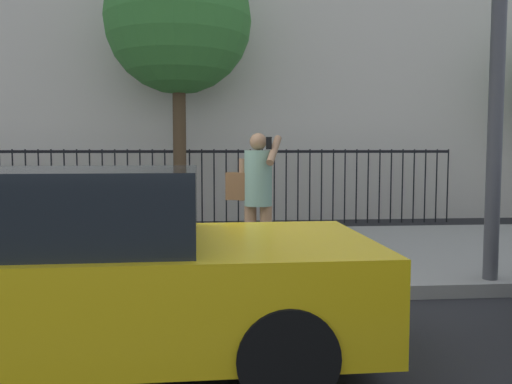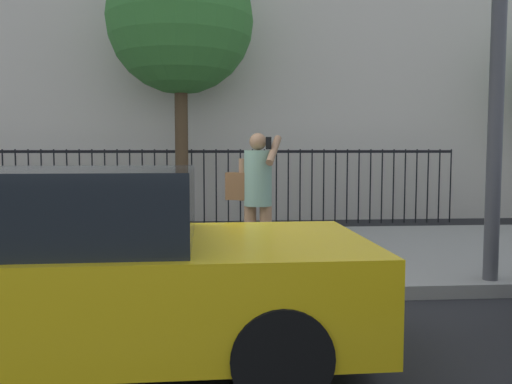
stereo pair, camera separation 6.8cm
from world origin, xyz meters
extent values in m
plane|color=black|center=(0.00, 0.00, 0.00)|extent=(60.00, 60.00, 0.00)
cube|color=gray|center=(0.00, 2.20, 0.07)|extent=(28.00, 4.40, 0.15)
cube|color=black|center=(0.00, 5.90, 1.55)|extent=(12.00, 0.04, 0.06)
cylinder|color=black|center=(-3.45, 5.90, 0.80)|extent=(0.03, 0.03, 1.60)
cylinder|color=black|center=(-3.19, 5.90, 0.80)|extent=(0.03, 0.03, 1.60)
cylinder|color=black|center=(-2.94, 5.90, 0.80)|extent=(0.03, 0.03, 1.60)
cylinder|color=black|center=(-2.68, 5.90, 0.80)|extent=(0.03, 0.03, 1.60)
cylinder|color=black|center=(-2.43, 5.90, 0.80)|extent=(0.03, 0.03, 1.60)
cylinder|color=black|center=(-2.17, 5.90, 0.80)|extent=(0.03, 0.03, 1.60)
cylinder|color=black|center=(-1.91, 5.90, 0.80)|extent=(0.03, 0.03, 1.60)
cylinder|color=black|center=(-1.66, 5.90, 0.80)|extent=(0.03, 0.03, 1.60)
cylinder|color=black|center=(-1.40, 5.90, 0.80)|extent=(0.03, 0.03, 1.60)
cylinder|color=black|center=(-1.15, 5.90, 0.80)|extent=(0.03, 0.03, 1.60)
cylinder|color=black|center=(-0.89, 5.90, 0.80)|extent=(0.03, 0.03, 1.60)
cylinder|color=black|center=(-0.64, 5.90, 0.80)|extent=(0.03, 0.03, 1.60)
cylinder|color=black|center=(-0.38, 5.90, 0.80)|extent=(0.03, 0.03, 1.60)
cylinder|color=black|center=(-0.13, 5.90, 0.80)|extent=(0.03, 0.03, 1.60)
cylinder|color=black|center=(0.13, 5.90, 0.80)|extent=(0.03, 0.03, 1.60)
cylinder|color=black|center=(0.38, 5.90, 0.80)|extent=(0.03, 0.03, 1.60)
cylinder|color=black|center=(0.64, 5.90, 0.80)|extent=(0.03, 0.03, 1.60)
cylinder|color=black|center=(0.89, 5.90, 0.80)|extent=(0.03, 0.03, 1.60)
cylinder|color=black|center=(1.15, 5.90, 0.80)|extent=(0.03, 0.03, 1.60)
cylinder|color=black|center=(1.40, 5.90, 0.80)|extent=(0.03, 0.03, 1.60)
cylinder|color=black|center=(1.66, 5.90, 0.80)|extent=(0.03, 0.03, 1.60)
cylinder|color=black|center=(1.91, 5.90, 0.80)|extent=(0.03, 0.03, 1.60)
cylinder|color=black|center=(2.17, 5.90, 0.80)|extent=(0.03, 0.03, 1.60)
cylinder|color=black|center=(2.43, 5.90, 0.80)|extent=(0.03, 0.03, 1.60)
cylinder|color=black|center=(2.68, 5.90, 0.80)|extent=(0.03, 0.03, 1.60)
cylinder|color=black|center=(2.94, 5.90, 0.80)|extent=(0.03, 0.03, 1.60)
cylinder|color=black|center=(3.19, 5.90, 0.80)|extent=(0.03, 0.03, 1.60)
cylinder|color=black|center=(3.45, 5.90, 0.80)|extent=(0.03, 0.03, 1.60)
cylinder|color=black|center=(3.70, 5.90, 0.80)|extent=(0.03, 0.03, 1.60)
cylinder|color=black|center=(3.96, 5.90, 0.80)|extent=(0.03, 0.03, 1.60)
cylinder|color=black|center=(4.21, 5.90, 0.80)|extent=(0.03, 0.03, 1.60)
cylinder|color=black|center=(4.47, 5.90, 0.80)|extent=(0.03, 0.03, 1.60)
cylinder|color=black|center=(4.72, 5.90, 0.80)|extent=(0.03, 0.03, 1.60)
cylinder|color=black|center=(4.98, 5.90, 0.80)|extent=(0.03, 0.03, 1.60)
cylinder|color=black|center=(5.23, 5.90, 0.80)|extent=(0.03, 0.03, 1.60)
cylinder|color=black|center=(5.49, 5.90, 0.80)|extent=(0.03, 0.03, 1.60)
cylinder|color=black|center=(5.74, 5.90, 0.80)|extent=(0.03, 0.03, 1.60)
cylinder|color=black|center=(6.00, 5.90, 0.80)|extent=(0.03, 0.03, 1.60)
cube|color=yellow|center=(-0.12, -1.42, 0.57)|extent=(4.23, 1.87, 0.70)
cube|color=black|center=(-0.32, -1.42, 1.17)|extent=(2.03, 1.63, 0.55)
cylinder|color=black|center=(1.21, -0.57, 0.32)|extent=(0.64, 0.23, 0.64)
cylinder|color=black|center=(1.24, -2.21, 0.32)|extent=(0.64, 0.23, 0.64)
cylinder|color=#936B4C|center=(1.47, 1.12, 0.52)|extent=(0.15, 0.15, 0.75)
cylinder|color=#936B4C|center=(1.29, 1.19, 0.52)|extent=(0.15, 0.15, 0.75)
cylinder|color=gray|center=(1.38, 1.15, 1.24)|extent=(0.44, 0.44, 0.68)
sphere|color=#936B4C|center=(1.38, 1.15, 1.69)|extent=(0.21, 0.21, 0.21)
cylinder|color=#936B4C|center=(1.57, 1.08, 1.58)|extent=(0.25, 0.48, 0.37)
cylinder|color=#936B4C|center=(1.19, 1.22, 1.22)|extent=(0.09, 0.09, 0.52)
cube|color=black|center=(1.50, 1.05, 1.67)|extent=(0.07, 0.03, 0.15)
cube|color=brown|center=(1.14, 1.25, 1.14)|extent=(0.32, 0.25, 0.34)
cylinder|color=#47474C|center=(3.89, 0.22, 2.55)|extent=(0.16, 0.16, 4.80)
cylinder|color=#4C3823|center=(0.21, 5.36, 1.66)|extent=(0.26, 0.26, 3.32)
sphere|color=#387A33|center=(0.21, 5.36, 4.11)|extent=(2.86, 2.86, 2.86)
camera|label=1|loc=(0.77, -5.40, 1.59)|focal=37.65mm
camera|label=2|loc=(0.83, -5.41, 1.59)|focal=37.65mm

